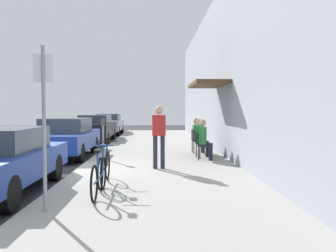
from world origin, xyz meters
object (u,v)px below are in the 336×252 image
Objects in this scene: seated_patron_0 at (204,138)px; parked_car_2 at (95,128)px; cafe_chair_0 at (203,144)px; seated_patron_2 at (198,134)px; street_sign at (44,115)px; bicycle_1 at (104,168)px; cafe_chair_2 at (196,139)px; seated_patron_1 at (201,136)px; parking_meter at (103,135)px; parked_car_3 at (108,124)px; cafe_chair_1 at (199,142)px; parked_car_1 at (66,137)px; bicycle_0 at (99,176)px; pedestrian_standing at (159,132)px.

parked_car_2 is at bearing 121.21° from seated_patron_0.
seated_patron_2 is at bearing 88.18° from cafe_chair_0.
bicycle_1 is (0.65, 1.96, -1.16)m from street_sign.
street_sign is (1.50, -13.56, 0.89)m from parked_car_2.
bicycle_1 reaches higher than cafe_chair_2.
seated_patron_2 is at bearing 90.00° from seated_patron_1.
cafe_chair_0 is (3.26, 5.63, -1.02)m from street_sign.
parked_car_2 is at bearing 101.45° from parking_meter.
seated_patron_0 is at bearing 59.44° from street_sign.
parking_meter reaches higher than seated_patron_0.
parked_car_3 reaches higher than cafe_chair_0.
cafe_chair_1 is 0.67× the size of seated_patron_1.
cafe_chair_1 is 1.07m from seated_patron_2.
parked_car_1 is 2.57× the size of bicycle_1.
parked_car_1 is 4.84m from cafe_chair_1.
bicycle_0 is at bearing -111.63° from cafe_chair_2.
cafe_chair_1 is at bearing 8.78° from parking_meter.
pedestrian_standing is (-1.47, -3.48, 0.30)m from seated_patron_2.
seated_patron_1 is 2.86m from pedestrian_standing.
parked_car_2 is at bearing 128.22° from seated_patron_2.
parked_car_3 reaches higher than seated_patron_0.
parked_car_3 is at bearing 102.46° from pedestrian_standing.
cafe_chair_1 is (4.75, -7.16, -0.13)m from parked_car_2.
bicycle_1 is at bearing -68.21° from parked_car_1.
parked_car_2 is 3.41× the size of seated_patron_1.
pedestrian_standing reaches higher than parked_car_3.
parked_car_3 is at bearing 109.66° from seated_patron_0.
street_sign is 2.99× the size of cafe_chair_0.
seated_patron_2 reaches higher than cafe_chair_2.
bicycle_0 and bicycle_1 have the same top height.
street_sign reaches higher than cafe_chair_0.
bicycle_0 is 1.97× the size of cafe_chair_1.
bicycle_1 is 1.33× the size of seated_patron_1.
bicycle_1 is at bearing -115.94° from seated_patron_2.
parking_meter reaches higher than bicycle_1.
seated_patron_1 is at bearing 8.51° from parking_meter.
seated_patron_0 is (4.81, -13.47, 0.07)m from parked_car_3.
parked_car_3 is 3.41× the size of seated_patron_1.
seated_patron_1 is at bearing 64.14° from bicycle_0.
cafe_chair_0 is at bearing -89.93° from cafe_chair_2.
parking_meter is 1.02× the size of seated_patron_1.
parking_meter is 3.23m from cafe_chair_0.
pedestrian_standing is at bearing 59.13° from bicycle_1.
parked_car_1 is 3.41× the size of seated_patron_0.
cafe_chair_2 is (3.20, 1.54, -0.26)m from parking_meter.
cafe_chair_2 is 0.67× the size of seated_patron_2.
cafe_chair_1 is (3.20, 0.49, -0.26)m from parking_meter.
parked_car_3 is 2.59× the size of pedestrian_standing.
parked_car_1 is at bearing -90.00° from parked_car_3.
street_sign reaches higher than bicycle_0.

